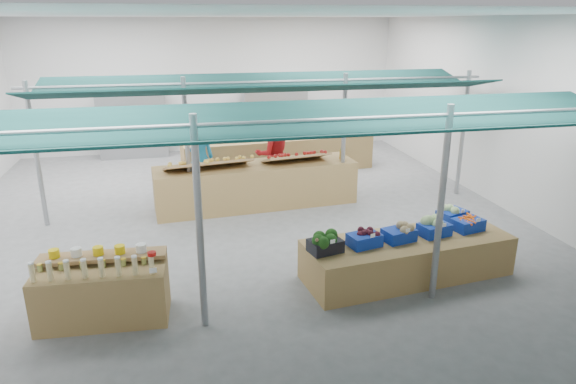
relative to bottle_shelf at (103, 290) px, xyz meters
The scene contains 24 objects.
floor 4.26m from the bottle_shelf, 55.67° to the left, with size 13.00×13.00×0.00m, color slate.
hall 5.91m from the bottle_shelf, 64.18° to the left, with size 13.00×13.00×13.00m.
pole_grid 3.84m from the bottle_shelf, 29.09° to the left, with size 10.00×4.60×3.00m.
awnings 4.29m from the bottle_shelf, 29.09° to the left, with size 9.50×7.08×0.30m.
back_shelving_left 9.51m from the bottle_shelf, 90.68° to the left, with size 2.00×0.50×2.00m, color #B23F33.
back_shelving_right 10.47m from the bottle_shelf, 65.20° to the left, with size 2.00×0.50×2.00m, color #B23F33.
bottle_shelf is the anchor object (origin of this frame).
veg_counter 4.80m from the bottle_shelf, ahead, with size 3.47×1.16×0.67m, color olive.
fruit_counter 5.13m from the bottle_shelf, 55.61° to the left, with size 4.58×1.09×0.98m, color olive.
far_counter 8.00m from the bottle_shelf, 60.21° to the left, with size 5.38×1.08×0.97m, color olive.
crate_stack 6.15m from the bottle_shelf, ahead, with size 0.45×0.32×0.54m, color #0E2D9B.
vendor_left 5.62m from the bottle_shelf, 72.34° to the left, with size 0.67×0.44×1.83m, color #1972A2.
vendor_right 6.40m from the bottle_shelf, 56.74° to the left, with size 0.89×0.69×1.83m, color maroon.
crate_broccoli 3.33m from the bottle_shelf, ahead, with size 0.57×0.46×0.35m.
crate_beets 4.00m from the bottle_shelf, ahead, with size 0.57×0.46×0.29m.
crate_celeriac 4.62m from the bottle_shelf, ahead, with size 0.57×0.46×0.31m.
crate_cabbage 5.30m from the bottle_shelf, ahead, with size 0.57×0.46×0.35m.
crate_carrots 5.97m from the bottle_shelf, ahead, with size 0.57×0.46×0.29m.
sparrow 3.21m from the bottle_shelf, ahead, with size 0.12×0.09×0.11m.
pole_ribbon 1.04m from the bottle_shelf, 26.26° to the right, with size 0.12×0.12×0.28m.
apple_heap_yellow 4.48m from the bottle_shelf, 65.76° to the left, with size 1.99×0.99×0.27m.
apple_heap_red 5.73m from the bottle_shelf, 47.61° to the left, with size 1.59×0.93×0.27m.
pineapple 6.61m from the bottle_shelf, 40.77° to the left, with size 0.14×0.14×0.39m.
crate_extra 5.96m from the bottle_shelf, ahead, with size 0.58×0.49×0.32m.
Camera 1 is at (-1.22, -10.40, 4.09)m, focal length 32.00 mm.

